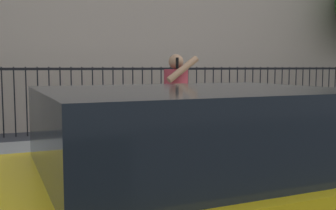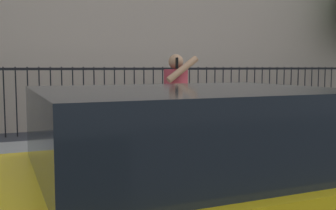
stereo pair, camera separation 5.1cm
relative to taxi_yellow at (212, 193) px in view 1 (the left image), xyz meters
name	(u,v)px [view 1 (the left image)]	position (x,y,z in m)	size (l,w,h in m)	color
ground_plane	(320,194)	(2.30, 1.39, -0.70)	(60.00, 60.00, 0.00)	#333338
sidewalk	(230,153)	(2.30, 3.59, -0.63)	(28.00, 4.40, 0.15)	gray
iron_fence	(157,89)	(2.30, 7.29, 0.32)	(12.03, 0.04, 1.60)	black
taxi_yellow	(212,193)	(0.00, 0.00, 0.00)	(4.25, 1.95, 1.45)	yellow
pedestrian_on_phone	(175,103)	(0.89, 2.76, 0.39)	(0.48, 0.67, 1.62)	#936B4C
street_bench	(331,107)	(5.90, 4.95, -0.05)	(1.60, 0.45, 0.95)	brown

